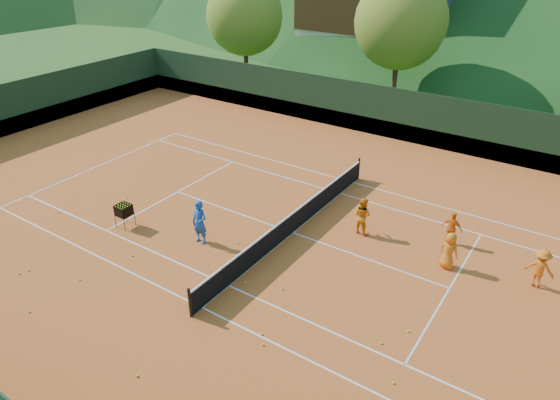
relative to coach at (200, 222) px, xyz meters
The scene contains 33 objects.
ground 3.79m from the coach, 44.71° to the left, with size 400.00×400.00×0.00m, color #294E18.
clay_court 3.78m from the coach, 44.71° to the left, with size 40.00×24.00×0.02m, color #B4501D.
coach is the anchor object (origin of this frame).
student_a 6.42m from the coach, 40.31° to the left, with size 0.76×0.59×1.57m, color orange.
student_b 9.74m from the coach, 33.47° to the left, with size 0.80×0.33×1.36m, color orange.
student_c 9.30m from the coach, 23.69° to the left, with size 0.70×0.45×1.43m, color orange.
student_d 12.22m from the coach, 20.95° to the left, with size 0.95×0.55×1.48m, color orange.
tennis_ball_0 2.16m from the coach, 17.53° to the left, with size 0.07×0.07×0.07m, color yellow.
tennis_ball_1 2.80m from the coach, 124.89° to the right, with size 0.07×0.07×0.07m, color yellow.
tennis_ball_3 6.96m from the coach, 165.39° to the right, with size 0.07×0.07×0.07m, color yellow.
tennis_ball_4 9.34m from the coach, 14.62° to the right, with size 0.07×0.07×0.07m, color yellow.
tennis_ball_5 2.32m from the coach, 34.02° to the left, with size 0.07×0.07×0.07m, color yellow.
tennis_ball_6 6.51m from the coach, 106.68° to the right, with size 0.07×0.07×0.07m, color yellow.
tennis_ball_7 4.44m from the coach, 164.58° to the left, with size 0.07×0.07×0.07m, color yellow.
tennis_ball_9 6.83m from the coach, 63.25° to the right, with size 0.07×0.07×0.07m, color yellow.
tennis_ball_10 8.65m from the coach, ahead, with size 0.07×0.07×0.07m, color yellow.
tennis_ball_11 6.32m from the coach, 128.63° to the right, with size 0.07×0.07×0.07m, color yellow.
tennis_ball_12 1.67m from the coach, 30.20° to the left, with size 0.07×0.07×0.07m, color yellow.
tennis_ball_13 3.82m from the coach, 22.70° to the left, with size 0.07×0.07×0.07m, color yellow.
tennis_ball_14 3.32m from the coach, 19.80° to the right, with size 0.07×0.07×0.07m, color yellow.
tennis_ball_15 4.72m from the coach, 114.36° to the right, with size 0.07×0.07×0.07m, color yellow.
tennis_ball_16 5.76m from the coach, 29.81° to the right, with size 0.07×0.07×0.07m, color yellow.
tennis_ball_17 6.62m from the coach, 127.74° to the right, with size 0.07×0.07×0.07m, color yellow.
tennis_ball_18 5.37m from the coach, behind, with size 0.07×0.07×0.07m, color yellow.
tennis_ball_19 6.17m from the coach, 31.18° to the right, with size 0.07×0.07×0.07m, color yellow.
tennis_ball_20 8.24m from the coach, ahead, with size 0.07×0.07×0.07m, color yellow.
tennis_ball_21 4.41m from the coach, ahead, with size 0.07×0.07×0.07m, color yellow.
court_lines 3.78m from the coach, 44.71° to the left, with size 23.83×11.03×0.00m.
tennis_net 3.69m from the coach, 44.71° to the left, with size 0.10×12.07×1.10m.
perimeter_fence 3.69m from the coach, 44.71° to the left, with size 40.40×24.24×3.00m.
ball_hopper 3.50m from the coach, 166.14° to the right, with size 0.57×0.57×1.00m.
tree_a 24.87m from the coach, 123.05° to the left, with size 6.00×6.00×7.88m.
tree_b 23.03m from the coach, 93.52° to the left, with size 6.40×6.40×8.40m.
Camera 1 is at (9.11, -14.51, 10.87)m, focal length 32.00 mm.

